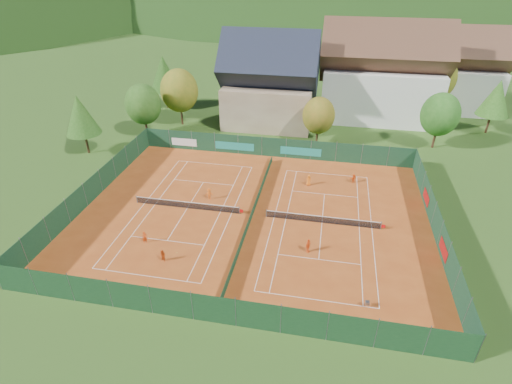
% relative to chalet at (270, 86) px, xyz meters
% --- Properties ---
extents(ground, '(600.00, 600.00, 0.00)m').
position_rel_chalet_xyz_m(ground, '(3.00, -30.00, -6.64)').
color(ground, '#2A4D18').
rests_on(ground, ground).
extents(clay_pad, '(40.00, 32.00, 0.01)m').
position_rel_chalet_xyz_m(clay_pad, '(3.00, -30.00, -6.62)').
color(clay_pad, '#A64618').
rests_on(clay_pad, ground).
extents(court_markings_left, '(11.03, 23.83, 0.00)m').
position_rel_chalet_xyz_m(court_markings_left, '(-5.00, -30.00, -6.61)').
color(court_markings_left, white).
rests_on(court_markings_left, ground).
extents(court_markings_right, '(11.03, 23.83, 0.00)m').
position_rel_chalet_xyz_m(court_markings_right, '(11.00, -30.00, -6.61)').
color(court_markings_right, white).
rests_on(court_markings_right, ground).
extents(tennis_net_left, '(13.30, 0.10, 1.02)m').
position_rel_chalet_xyz_m(tennis_net_left, '(-4.85, -30.00, -6.12)').
color(tennis_net_left, '#59595B').
rests_on(tennis_net_left, ground).
extents(tennis_net_right, '(13.30, 0.10, 1.02)m').
position_rel_chalet_xyz_m(tennis_net_right, '(11.15, -30.00, -6.12)').
color(tennis_net_right, '#59595B').
rests_on(tennis_net_right, ground).
extents(court_divider, '(0.03, 28.80, 1.00)m').
position_rel_chalet_xyz_m(court_divider, '(3.00, -30.00, -6.12)').
color(court_divider, '#13351F').
rests_on(court_divider, ground).
extents(fence_north, '(40.00, 0.10, 3.00)m').
position_rel_chalet_xyz_m(fence_north, '(2.54, -14.01, -5.16)').
color(fence_north, '#143822').
rests_on(fence_north, ground).
extents(fence_south, '(40.00, 0.04, 3.00)m').
position_rel_chalet_xyz_m(fence_south, '(3.00, -46.00, -5.12)').
color(fence_south, '#133419').
rests_on(fence_south, ground).
extents(fence_west, '(0.04, 32.00, 3.00)m').
position_rel_chalet_xyz_m(fence_west, '(-17.00, -30.00, -5.12)').
color(fence_west, '#153A22').
rests_on(fence_west, ground).
extents(fence_east, '(0.09, 32.00, 3.00)m').
position_rel_chalet_xyz_m(fence_east, '(23.00, -29.95, -5.14)').
color(fence_east, '#163D25').
rests_on(fence_east, ground).
extents(chalet, '(16.20, 12.00, 16.00)m').
position_rel_chalet_xyz_m(chalet, '(0.00, 0.00, 0.00)').
color(chalet, tan).
rests_on(chalet, ground).
extents(hotel_block_a, '(21.60, 11.00, 17.25)m').
position_rel_chalet_xyz_m(hotel_block_a, '(19.00, 6.00, 0.76)').
color(hotel_block_a, silver).
rests_on(hotel_block_a, ground).
extents(hotel_block_b, '(17.28, 10.00, 15.50)m').
position_rel_chalet_xyz_m(hotel_block_b, '(33.00, 14.00, -0.01)').
color(hotel_block_b, silver).
rests_on(hotel_block_b, ground).
extents(tree_west_front, '(5.72, 5.72, 8.69)m').
position_rel_chalet_xyz_m(tree_west_front, '(-19.00, -10.00, -1.23)').
color(tree_west_front, '#452918').
rests_on(tree_west_front, ground).
extents(tree_west_mid, '(6.44, 6.44, 9.78)m').
position_rel_chalet_xyz_m(tree_west_mid, '(-15.00, -4.00, -0.56)').
color(tree_west_mid, '#412717').
rests_on(tree_west_mid, ground).
extents(tree_west_back, '(5.60, 5.60, 10.00)m').
position_rel_chalet_xyz_m(tree_west_back, '(-21.00, 4.00, 0.11)').
color(tree_west_back, '#452C18').
rests_on(tree_west_back, ground).
extents(tree_center, '(5.01, 5.01, 7.60)m').
position_rel_chalet_xyz_m(tree_center, '(9.00, -8.00, -1.91)').
color(tree_center, '#432D17').
rests_on(tree_center, ground).
extents(tree_east_front, '(5.72, 5.72, 8.69)m').
position_rel_chalet_xyz_m(tree_east_front, '(27.00, -6.00, -1.23)').
color(tree_east_front, '#4C2D1B').
rests_on(tree_east_front, ground).
extents(tree_east_mid, '(5.04, 5.04, 9.00)m').
position_rel_chalet_xyz_m(tree_east_mid, '(37.00, 2.00, -0.56)').
color(tree_east_mid, '#4C2C1B').
rests_on(tree_east_mid, ground).
extents(tree_west_side, '(5.04, 5.04, 9.00)m').
position_rel_chalet_xyz_m(tree_west_side, '(-25.00, -18.00, -0.56)').
color(tree_west_side, '#4B311A').
rests_on(tree_west_side, ground).
extents(tree_east_back, '(7.15, 7.15, 10.86)m').
position_rel_chalet_xyz_m(tree_east_back, '(29.00, 10.00, 0.12)').
color(tree_east_back, '#4C351B').
rests_on(tree_east_back, ground).
extents(mountain_backdrop, '(820.00, 530.00, 242.00)m').
position_rel_chalet_xyz_m(mountain_backdrop, '(31.54, 203.48, -46.26)').
color(mountain_backdrop, black).
rests_on(mountain_backdrop, ground).
extents(ball_hopper, '(0.34, 0.34, 0.80)m').
position_rel_chalet_xyz_m(ball_hopper, '(15.39, -41.95, -6.07)').
color(ball_hopper, slate).
rests_on(ball_hopper, ground).
extents(loose_ball_0, '(0.07, 0.07, 0.07)m').
position_rel_chalet_xyz_m(loose_ball_0, '(-3.27, -38.12, -6.59)').
color(loose_ball_0, '#CCD833').
rests_on(loose_ball_0, ground).
extents(loose_ball_1, '(0.07, 0.07, 0.07)m').
position_rel_chalet_xyz_m(loose_ball_1, '(6.60, -37.03, -6.59)').
color(loose_ball_1, '#CCD833').
rests_on(loose_ball_1, ground).
extents(loose_ball_2, '(0.07, 0.07, 0.07)m').
position_rel_chalet_xyz_m(loose_ball_2, '(5.73, -27.40, -6.59)').
color(loose_ball_2, '#CCD833').
rests_on(loose_ball_2, ground).
extents(loose_ball_3, '(0.07, 0.07, 0.07)m').
position_rel_chalet_xyz_m(loose_ball_3, '(-3.23, -22.43, -6.59)').
color(loose_ball_3, '#CCD833').
rests_on(loose_ball_3, ground).
extents(loose_ball_4, '(0.07, 0.07, 0.07)m').
position_rel_chalet_xyz_m(loose_ball_4, '(15.49, -32.87, -6.59)').
color(loose_ball_4, '#CCD833').
rests_on(loose_ball_4, ground).
extents(player_left_near, '(0.62, 0.59, 1.42)m').
position_rel_chalet_xyz_m(player_left_near, '(-7.08, -37.17, -5.91)').
color(player_left_near, '#CC4412').
rests_on(player_left_near, ground).
extents(player_left_mid, '(0.80, 0.73, 1.35)m').
position_rel_chalet_xyz_m(player_left_mid, '(-4.11, -39.59, -5.95)').
color(player_left_mid, '#CA4511').
rests_on(player_left_mid, ground).
extents(player_left_far, '(1.07, 0.77, 1.49)m').
position_rel_chalet_xyz_m(player_left_far, '(-3.00, -27.43, -5.88)').
color(player_left_far, orange).
rests_on(player_left_far, ground).
extents(player_right_near, '(0.76, 1.00, 1.58)m').
position_rel_chalet_xyz_m(player_right_near, '(9.81, -35.41, -5.84)').
color(player_right_near, '#EC4C15').
rests_on(player_right_near, ground).
extents(player_right_far_a, '(0.79, 0.57, 1.50)m').
position_rel_chalet_xyz_m(player_right_far_a, '(8.80, -21.67, -5.88)').
color(player_right_far_a, orange).
rests_on(player_right_far_a, ground).
extents(player_right_far_b, '(1.14, 1.04, 1.27)m').
position_rel_chalet_xyz_m(player_right_far_b, '(14.58, -19.86, -5.99)').
color(player_right_far_b, '#F15915').
rests_on(player_right_far_b, ground).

